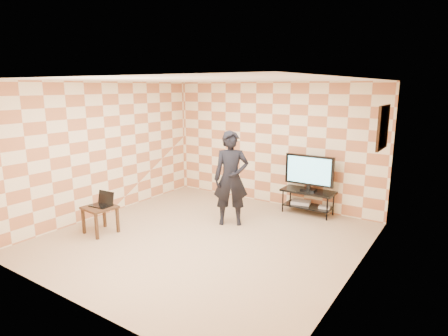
{
  "coord_description": "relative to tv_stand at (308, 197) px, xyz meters",
  "views": [
    {
      "loc": [
        3.69,
        -4.92,
        2.6
      ],
      "look_at": [
        0.0,
        0.6,
        1.15
      ],
      "focal_mm": 30.0,
      "sensor_mm": 36.0,
      "label": 1
    }
  ],
  "objects": [
    {
      "name": "wall_left",
      "position": [
        -3.5,
        -2.24,
        0.98
      ],
      "size": [
        0.02,
        5.0,
        2.7
      ],
      "primitive_type": "cube",
      "color": "#F4E3BA",
      "rests_on": "ground"
    },
    {
      "name": "side_table",
      "position": [
        -2.72,
        -3.09,
        0.04
      ],
      "size": [
        0.56,
        0.56,
        0.5
      ],
      "color": "#331B11",
      "rests_on": "floor"
    },
    {
      "name": "floor",
      "position": [
        -1.0,
        -2.24,
        -0.37
      ],
      "size": [
        5.0,
        5.0,
        0.0
      ],
      "primitive_type": "plane",
      "color": "#A17F62",
      "rests_on": "ground"
    },
    {
      "name": "laptop",
      "position": [
        -2.72,
        -3.01,
        0.19
      ],
      "size": [
        0.39,
        0.32,
        0.24
      ],
      "color": "black",
      "rests_on": "side_table"
    },
    {
      "name": "wall_front",
      "position": [
        -1.0,
        -4.74,
        0.98
      ],
      "size": [
        5.0,
        0.02,
        2.7
      ],
      "primitive_type": "cube",
      "color": "#F4E3BA",
      "rests_on": "ground"
    },
    {
      "name": "wall_right",
      "position": [
        1.5,
        -2.24,
        0.98
      ],
      "size": [
        0.02,
        5.0,
        2.7
      ],
      "primitive_type": "cube",
      "color": "#F4E3BA",
      "rests_on": "ground"
    },
    {
      "name": "wall_back",
      "position": [
        -1.0,
        0.26,
        0.98
      ],
      "size": [
        5.0,
        0.02,
        2.7
      ],
      "primitive_type": "cube",
      "color": "#F4E3BA",
      "rests_on": "ground"
    },
    {
      "name": "tv",
      "position": [
        -0.0,
        -0.0,
        0.54
      ],
      "size": [
        1.02,
        0.2,
        0.74
      ],
      "color": "black",
      "rests_on": "tv_stand"
    },
    {
      "name": "game_console",
      "position": [
        0.35,
        0.01,
        -0.17
      ],
      "size": [
        0.24,
        0.19,
        0.05
      ],
      "primitive_type": "cube",
      "rotation": [
        0.0,
        0.0,
        0.15
      ],
      "color": "silver",
      "rests_on": "tv_stand"
    },
    {
      "name": "ceiling",
      "position": [
        -1.0,
        -2.24,
        2.33
      ],
      "size": [
        5.0,
        5.0,
        0.02
      ],
      "primitive_type": "cube",
      "color": "white",
      "rests_on": "wall_back"
    },
    {
      "name": "dvd_player",
      "position": [
        -0.16,
        0.03,
        -0.16
      ],
      "size": [
        0.43,
        0.35,
        0.06
      ],
      "primitive_type": "cube",
      "rotation": [
        0.0,
        0.0,
        0.2
      ],
      "color": "silver",
      "rests_on": "tv_stand"
    },
    {
      "name": "person",
      "position": [
        -1.01,
        -1.38,
        0.53
      ],
      "size": [
        0.79,
        0.72,
        1.8
      ],
      "primitive_type": "imported",
      "rotation": [
        0.0,
        0.0,
        0.58
      ],
      "color": "black",
      "rests_on": "floor"
    },
    {
      "name": "tv_stand",
      "position": [
        0.0,
        0.0,
        0.0
      ],
      "size": [
        1.08,
        0.49,
        0.5
      ],
      "color": "black",
      "rests_on": "floor"
    },
    {
      "name": "wall_art",
      "position": [
        1.47,
        -0.69,
        1.58
      ],
      "size": [
        0.04,
        0.72,
        0.72
      ],
      "color": "black",
      "rests_on": "wall_right"
    }
  ]
}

